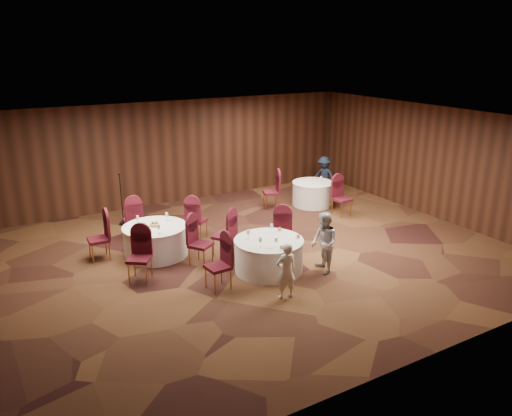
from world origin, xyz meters
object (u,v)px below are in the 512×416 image
woman_a (286,271)px  woman_b (324,243)px  table_left (156,240)px  table_main (269,255)px  man_c (324,176)px  mic_stand (122,210)px  table_right (313,193)px

woman_a → woman_b: size_ratio=0.85×
table_left → woman_b: woman_b is taller
table_main → woman_a: bearing=-106.0°
table_left → woman_b: 4.01m
table_main → man_c: 6.24m
woman_a → woman_b: woman_b is taller
table_left → woman_a: 3.67m
table_left → mic_stand: size_ratio=1.05×
table_left → table_right: same height
table_left → man_c: bearing=17.4°
mic_stand → woman_b: bearing=-60.4°
mic_stand → woman_a: 6.11m
table_right → woman_a: bearing=-130.9°
table_right → mic_stand: size_ratio=0.88×
table_right → table_left: bearing=-166.6°
table_main → table_left: size_ratio=1.01×
table_main → mic_stand: 5.06m
woman_b → man_c: size_ratio=1.06×
mic_stand → table_main: bearing=-66.9°
mic_stand → woman_a: (1.63, -5.89, 0.17)m
table_right → woman_b: (-2.66, -4.06, 0.32)m
woman_a → man_c: bearing=-127.2°
mic_stand → man_c: 6.67m
table_left → man_c: 6.89m
table_main → mic_stand: (-1.99, 4.65, 0.04)m
man_c → table_main: bearing=-65.2°
woman_a → table_left: bearing=-59.2°
table_main → man_c: size_ratio=1.18×
table_right → woman_a: woman_a is taller
woman_a → man_c: size_ratio=0.90×
table_right → mic_stand: 5.80m
woman_b → woman_a: bearing=-53.2°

